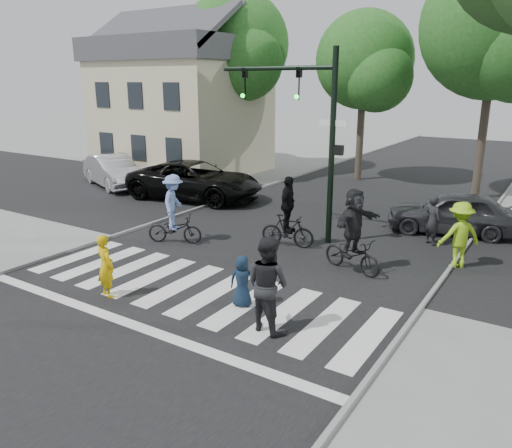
# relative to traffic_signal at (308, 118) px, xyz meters

# --- Properties ---
(ground) EXTENTS (120.00, 120.00, 0.00)m
(ground) POSITION_rel_traffic_signal_xyz_m (-0.35, -6.20, -3.90)
(ground) COLOR gray
(ground) RESTS_ON ground
(road_stem) EXTENTS (10.00, 70.00, 0.01)m
(road_stem) POSITION_rel_traffic_signal_xyz_m (-0.35, -1.20, -3.90)
(road_stem) COLOR black
(road_stem) RESTS_ON ground
(road_cross) EXTENTS (70.00, 10.00, 0.01)m
(road_cross) POSITION_rel_traffic_signal_xyz_m (-0.35, 1.80, -3.89)
(road_cross) COLOR black
(road_cross) RESTS_ON ground
(curb_left) EXTENTS (0.10, 70.00, 0.10)m
(curb_left) POSITION_rel_traffic_signal_xyz_m (-5.40, -1.20, -3.85)
(curb_left) COLOR gray
(curb_left) RESTS_ON ground
(curb_right) EXTENTS (0.10, 70.00, 0.10)m
(curb_right) POSITION_rel_traffic_signal_xyz_m (4.70, -1.20, -3.85)
(curb_right) COLOR gray
(curb_right) RESTS_ON ground
(crosswalk) EXTENTS (10.00, 3.85, 0.01)m
(crosswalk) POSITION_rel_traffic_signal_xyz_m (-0.35, -5.54, -3.89)
(crosswalk) COLOR silver
(crosswalk) RESTS_ON ground
(traffic_signal) EXTENTS (4.45, 0.29, 6.00)m
(traffic_signal) POSITION_rel_traffic_signal_xyz_m (0.00, 0.00, 0.00)
(traffic_signal) COLOR black
(traffic_signal) RESTS_ON ground
(bg_tree_0) EXTENTS (5.46, 5.20, 8.97)m
(bg_tree_0) POSITION_rel_traffic_signal_xyz_m (-14.09, 9.80, 2.24)
(bg_tree_0) COLOR brown
(bg_tree_0) RESTS_ON ground
(bg_tree_1) EXTENTS (6.09, 5.80, 9.80)m
(bg_tree_1) POSITION_rel_traffic_signal_xyz_m (-9.06, 9.28, 2.75)
(bg_tree_1) COLOR brown
(bg_tree_1) RESTS_ON ground
(bg_tree_2) EXTENTS (5.04, 4.80, 8.40)m
(bg_tree_2) POSITION_rel_traffic_signal_xyz_m (-2.11, 10.42, 1.88)
(bg_tree_2) COLOR brown
(bg_tree_2) RESTS_ON ground
(bg_tree_3) EXTENTS (6.30, 6.00, 10.20)m
(bg_tree_3) POSITION_rel_traffic_signal_xyz_m (3.95, 9.07, 3.04)
(bg_tree_3) COLOR brown
(bg_tree_3) RESTS_ON ground
(house) EXTENTS (8.40, 8.10, 8.82)m
(house) POSITION_rel_traffic_signal_xyz_m (-11.85, 7.78, -0.10)
(house) COLOR beige
(house) RESTS_ON ground
(pedestrian_woman) EXTENTS (0.64, 0.50, 1.56)m
(pedestrian_woman) POSITION_rel_traffic_signal_xyz_m (-1.90, -6.66, -3.12)
(pedestrian_woman) COLOR #E6B70B
(pedestrian_woman) RESTS_ON ground
(pedestrian_child) EXTENTS (0.70, 0.57, 1.22)m
(pedestrian_child) POSITION_rel_traffic_signal_xyz_m (1.14, -5.33, -3.29)
(pedestrian_child) COLOR #122236
(pedestrian_child) RESTS_ON ground
(pedestrian_adult) EXTENTS (1.13, 0.96, 2.05)m
(pedestrian_adult) POSITION_rel_traffic_signal_xyz_m (2.22, -5.99, -2.88)
(pedestrian_adult) COLOR black
(pedestrian_adult) RESTS_ON ground
(cyclist_left) EXTENTS (1.85, 1.31, 2.22)m
(cyclist_left) POSITION_rel_traffic_signal_xyz_m (-3.30, -2.65, -2.94)
(cyclist_left) COLOR black
(cyclist_left) RESTS_ON ground
(cyclist_mid) EXTENTS (1.77, 1.10, 2.23)m
(cyclist_mid) POSITION_rel_traffic_signal_xyz_m (-0.09, -1.00, -2.98)
(cyclist_mid) COLOR black
(cyclist_mid) RESTS_ON ground
(cyclist_right) EXTENTS (1.93, 1.78, 2.31)m
(cyclist_right) POSITION_rel_traffic_signal_xyz_m (2.43, -1.91, -2.87)
(cyclist_right) COLOR black
(cyclist_right) RESTS_ON ground
(car_suv) EXTENTS (6.29, 3.57, 1.66)m
(car_suv) POSITION_rel_traffic_signal_xyz_m (-6.68, 2.50, -3.07)
(car_suv) COLOR black
(car_suv) RESTS_ON ground
(car_silver) EXTENTS (4.94, 3.28, 1.54)m
(car_silver) POSITION_rel_traffic_signal_xyz_m (-11.78, 2.44, -3.13)
(car_silver) COLOR #B9B9BE
(car_silver) RESTS_ON ground
(car_grey) EXTENTS (4.56, 2.67, 1.46)m
(car_grey) POSITION_rel_traffic_signal_xyz_m (3.95, 3.27, -3.17)
(car_grey) COLOR #37383C
(car_grey) RESTS_ON ground
(bystander_hivis) EXTENTS (1.37, 1.31, 1.87)m
(bystander_hivis) POSITION_rel_traffic_signal_xyz_m (4.77, -0.01, -2.97)
(bystander_hivis) COLOR #93CF1A
(bystander_hivis) RESTS_ON ground
(bystander_dark) EXTENTS (0.69, 0.64, 1.59)m
(bystander_dark) POSITION_rel_traffic_signal_xyz_m (3.67, 1.62, -3.10)
(bystander_dark) COLOR black
(bystander_dark) RESTS_ON ground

